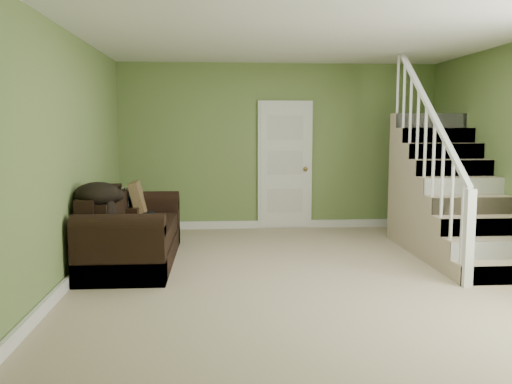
{
  "coord_description": "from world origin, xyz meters",
  "views": [
    {
      "loc": [
        -0.96,
        -5.8,
        1.61
      ],
      "look_at": [
        -0.53,
        0.22,
        0.89
      ],
      "focal_mm": 38.0,
      "sensor_mm": 36.0,
      "label": 1
    }
  ],
  "objects": [
    {
      "name": "wall_back",
      "position": [
        0.0,
        2.75,
        1.3
      ],
      "size": [
        5.0,
        0.04,
        2.6
      ],
      "primitive_type": "cube",
      "color": "olive",
      "rests_on": "floor"
    },
    {
      "name": "sofa",
      "position": [
        -2.02,
        0.64,
        0.33
      ],
      "size": [
        0.94,
        2.18,
        0.86
      ],
      "color": "black",
      "rests_on": "floor"
    },
    {
      "name": "wall_left",
      "position": [
        -2.5,
        0.0,
        1.3
      ],
      "size": [
        0.04,
        5.5,
        2.6
      ],
      "primitive_type": "cube",
      "color": "olive",
      "rests_on": "floor"
    },
    {
      "name": "side_table",
      "position": [
        -2.21,
        1.24,
        0.3
      ],
      "size": [
        0.51,
        0.51,
        0.82
      ],
      "rotation": [
        0.0,
        0.0,
        -0.05
      ],
      "color": "black",
      "rests_on": "floor"
    },
    {
      "name": "staircase",
      "position": [
        1.99,
        0.97,
        0.64
      ],
      "size": [
        1.0,
        2.51,
        2.82
      ],
      "color": "tan",
      "rests_on": "floor"
    },
    {
      "name": "cat",
      "position": [
        -1.79,
        0.46,
        0.55
      ],
      "size": [
        0.29,
        0.43,
        0.21
      ],
      "rotation": [
        0.0,
        0.0,
        0.41
      ],
      "color": "black",
      "rests_on": "sofa"
    },
    {
      "name": "banana",
      "position": [
        -1.72,
        0.42,
        0.49
      ],
      "size": [
        0.13,
        0.17,
        0.05
      ],
      "primitive_type": "ellipsoid",
      "rotation": [
        0.0,
        0.0,
        0.52
      ],
      "color": "gold",
      "rests_on": "sofa"
    },
    {
      "name": "baseboard_back",
      "position": [
        0.0,
        2.72,
        0.06
      ],
      "size": [
        5.0,
        0.04,
        0.12
      ],
      "primitive_type": "cube",
      "color": "white",
      "rests_on": "floor"
    },
    {
      "name": "ceiling",
      "position": [
        0.0,
        0.0,
        2.6
      ],
      "size": [
        5.0,
        5.5,
        0.01
      ],
      "primitive_type": "cube",
      "color": "white",
      "rests_on": "wall_back"
    },
    {
      "name": "throw_blanket",
      "position": [
        -2.27,
        0.11,
        0.89
      ],
      "size": [
        0.62,
        0.72,
        0.25
      ],
      "primitive_type": "ellipsoid",
      "rotation": [
        0.0,
        0.0,
        -0.28
      ],
      "color": "black",
      "rests_on": "sofa"
    },
    {
      "name": "baseboard_left",
      "position": [
        -2.47,
        0.0,
        0.06
      ],
      "size": [
        0.04,
        5.5,
        0.12
      ],
      "primitive_type": "cube",
      "color": "white",
      "rests_on": "floor"
    },
    {
      "name": "wall_front",
      "position": [
        0.0,
        -2.75,
        1.3
      ],
      "size": [
        5.0,
        0.04,
        2.6
      ],
      "primitive_type": "cube",
      "color": "olive",
      "rests_on": "floor"
    },
    {
      "name": "throw_pillow",
      "position": [
        -2.01,
        1.36,
        0.66
      ],
      "size": [
        0.26,
        0.49,
        0.5
      ],
      "primitive_type": "cube",
      "rotation": [
        0.0,
        -0.24,
        0.05
      ],
      "color": "#4A331D",
      "rests_on": "sofa"
    },
    {
      "name": "door",
      "position": [
        0.1,
        2.71,
        1.01
      ],
      "size": [
        0.86,
        0.12,
        2.02
      ],
      "color": "white",
      "rests_on": "floor"
    },
    {
      "name": "floor",
      "position": [
        0.0,
        0.0,
        0.0
      ],
      "size": [
        5.0,
        5.5,
        0.01
      ],
      "primitive_type": "cube",
      "color": "tan",
      "rests_on": "ground"
    }
  ]
}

